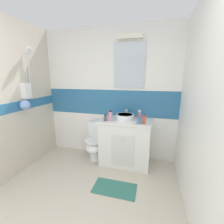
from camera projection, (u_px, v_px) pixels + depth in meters
ground_plane at (85, 196)px, 2.08m from camera, size 3.20×3.48×0.04m
wall_back_tiled at (110, 94)px, 2.96m from camera, size 3.20×0.20×2.50m
wall_right_plain at (208, 114)px, 1.45m from camera, size 0.10×3.48×2.50m
vanity_cabinet at (125, 142)px, 2.77m from camera, size 0.91×0.53×0.85m
sink_basin at (125, 117)px, 2.68m from camera, size 0.33×0.37×0.17m
toilet at (96, 142)px, 2.94m from camera, size 0.37×0.50×0.74m
toothbrush_cup at (139, 120)px, 2.44m from camera, size 0.08×0.08×0.23m
soap_dispenser at (144, 120)px, 2.44m from camera, size 0.06×0.06×0.18m
perfume_flask_small at (105, 118)px, 2.59m from camera, size 0.05×0.03×0.12m
mouthwash_bottle at (110, 116)px, 2.59m from camera, size 0.07×0.07×0.18m
bath_mat at (115, 188)px, 2.19m from camera, size 0.63×0.34×0.01m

